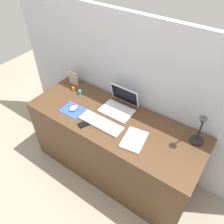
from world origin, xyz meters
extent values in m
plane|color=gray|center=(0.00, 0.00, 0.00)|extent=(6.00, 6.00, 0.00)
cube|color=#B2B7C1|center=(0.00, 0.35, 0.79)|extent=(2.87, 0.05, 1.58)
cube|color=#4C331E|center=(0.00, 0.00, 0.37)|extent=(1.67, 0.61, 0.74)
cube|color=silver|center=(-0.04, 0.11, 0.75)|extent=(0.30, 0.21, 0.01)
cube|color=silver|center=(-0.04, 0.24, 0.85)|extent=(0.30, 0.06, 0.20)
cube|color=black|center=(-0.04, 0.24, 0.85)|extent=(0.27, 0.05, 0.17)
cube|color=silver|center=(-0.06, -0.10, 0.75)|extent=(0.41, 0.13, 0.02)
cube|color=blue|center=(-0.39, -0.11, 0.74)|extent=(0.21, 0.17, 0.00)
ellipsoid|color=silver|center=(-0.39, -0.10, 0.76)|extent=(0.06, 0.10, 0.03)
cube|color=black|center=(-0.18, -0.18, 0.74)|extent=(0.11, 0.14, 0.01)
cylinder|color=black|center=(0.69, 0.19, 0.75)|extent=(0.11, 0.11, 0.02)
cylinder|color=black|center=(0.69, 0.19, 0.89)|extent=(0.01, 0.01, 0.27)
cylinder|color=black|center=(0.69, 0.15, 1.03)|extent=(0.01, 0.07, 0.09)
cone|color=black|center=(0.69, 0.11, 1.04)|extent=(0.06, 0.06, 0.05)
cube|color=silver|center=(0.28, -0.10, 0.75)|extent=(0.21, 0.26, 0.02)
cube|color=#B2A58C|center=(-0.67, 0.21, 0.81)|extent=(0.12, 0.02, 0.15)
cylinder|color=orange|center=(-0.60, 0.13, 0.75)|extent=(0.03, 0.03, 0.02)
sphere|color=orange|center=(-0.60, 0.13, 0.78)|extent=(0.03, 0.03, 0.03)
cylinder|color=#28B7CC|center=(-0.50, 0.11, 0.75)|extent=(0.03, 0.03, 0.03)
sphere|color=#28B7CC|center=(-0.50, 0.11, 0.78)|extent=(0.03, 0.03, 0.03)
ellipsoid|color=red|center=(-0.41, -0.07, 0.76)|extent=(0.04, 0.04, 0.04)
camera|label=1|loc=(0.82, -1.19, 2.15)|focal=35.96mm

